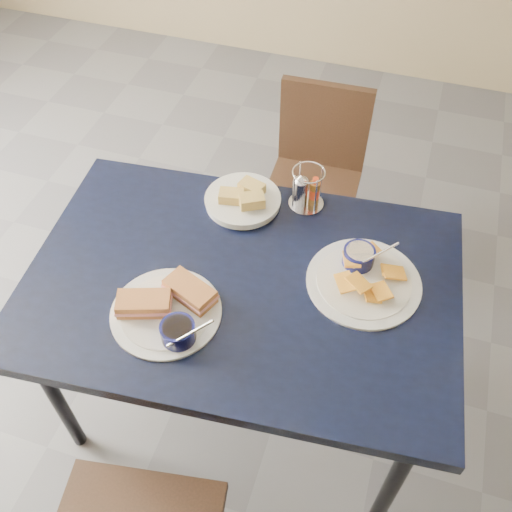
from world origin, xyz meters
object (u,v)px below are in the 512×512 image
(dining_table, at_px, (242,294))
(bread_basket, at_px, (243,199))
(sandwich_plate, at_px, (169,309))
(condiment_caddy, at_px, (306,190))
(chair_far, at_px, (318,165))
(plantain_plate, at_px, (363,274))

(dining_table, bearing_deg, bread_basket, 107.43)
(sandwich_plate, height_order, condiment_caddy, condiment_caddy)
(chair_far, xyz_separation_m, plantain_plate, (0.29, -0.79, 0.32))
(dining_table, height_order, sandwich_plate, sandwich_plate)
(sandwich_plate, bearing_deg, condiment_caddy, 65.43)
(dining_table, xyz_separation_m, condiment_caddy, (0.09, 0.35, 0.12))
(sandwich_plate, xyz_separation_m, bread_basket, (0.05, 0.46, -0.00))
(chair_far, bearing_deg, plantain_plate, -69.55)
(dining_table, distance_m, plantain_plate, 0.35)
(sandwich_plate, bearing_deg, plantain_plate, 30.83)
(bread_basket, relative_size, condiment_caddy, 1.72)
(condiment_caddy, bearing_deg, plantain_plate, -46.35)
(sandwich_plate, height_order, plantain_plate, same)
(chair_far, height_order, sandwich_plate, sandwich_plate)
(plantain_plate, bearing_deg, sandwich_plate, -149.17)
(dining_table, relative_size, bread_basket, 5.44)
(chair_far, relative_size, sandwich_plate, 2.48)
(sandwich_plate, relative_size, plantain_plate, 0.98)
(condiment_caddy, bearing_deg, bread_basket, -161.88)
(plantain_plate, height_order, bread_basket, plantain_plate)
(chair_far, bearing_deg, condiment_caddy, -83.28)
(dining_table, relative_size, sandwich_plate, 4.07)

